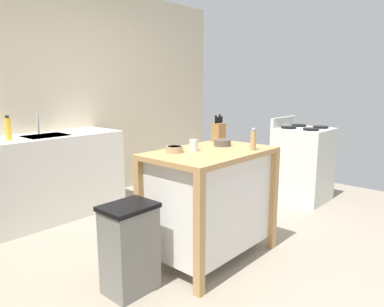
# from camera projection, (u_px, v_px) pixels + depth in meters

# --- Properties ---
(ground_plane) EXTENTS (6.24, 6.24, 0.00)m
(ground_plane) POSITION_uv_depth(u_px,v_px,m) (192.00, 257.00, 3.00)
(ground_plane) COLOR gray
(ground_plane) RESTS_ON ground
(wall_back) EXTENTS (5.24, 0.10, 2.60)m
(wall_back) POSITION_uv_depth(u_px,v_px,m) (55.00, 95.00, 4.13)
(wall_back) COLOR beige
(wall_back) RESTS_ON ground
(kitchen_island) EXTENTS (1.05, 0.67, 0.91)m
(kitchen_island) POSITION_uv_depth(u_px,v_px,m) (210.00, 199.00, 2.93)
(kitchen_island) COLOR tan
(kitchen_island) RESTS_ON ground
(knife_block) EXTENTS (0.11, 0.09, 0.25)m
(knife_block) POSITION_uv_depth(u_px,v_px,m) (219.00, 132.00, 3.28)
(knife_block) COLOR #9E7042
(knife_block) RESTS_ON kitchen_island
(bowl_ceramic_wide) EXTENTS (0.15, 0.15, 0.05)m
(bowl_ceramic_wide) POSITION_uv_depth(u_px,v_px,m) (222.00, 142.00, 3.06)
(bowl_ceramic_wide) COLOR #564C47
(bowl_ceramic_wide) RESTS_ON kitchen_island
(bowl_stoneware_deep) EXTENTS (0.13, 0.13, 0.05)m
(bowl_stoneware_deep) POSITION_uv_depth(u_px,v_px,m) (174.00, 149.00, 2.77)
(bowl_stoneware_deep) COLOR tan
(bowl_stoneware_deep) RESTS_ON kitchen_island
(drinking_cup) EXTENTS (0.07, 0.07, 0.09)m
(drinking_cup) POSITION_uv_depth(u_px,v_px,m) (193.00, 145.00, 2.84)
(drinking_cup) COLOR silver
(drinking_cup) RESTS_ON kitchen_island
(pepper_grinder) EXTENTS (0.04, 0.04, 0.18)m
(pepper_grinder) POSITION_uv_depth(u_px,v_px,m) (253.00, 140.00, 2.86)
(pepper_grinder) COLOR tan
(pepper_grinder) RESTS_ON kitchen_island
(trash_bin) EXTENTS (0.36, 0.28, 0.63)m
(trash_bin) POSITION_uv_depth(u_px,v_px,m) (130.00, 248.00, 2.47)
(trash_bin) COLOR slate
(trash_bin) RESTS_ON ground
(sink_counter) EXTENTS (1.57, 0.60, 0.90)m
(sink_counter) POSITION_uv_depth(u_px,v_px,m) (48.00, 177.00, 3.83)
(sink_counter) COLOR white
(sink_counter) RESTS_ON ground
(sink_faucet) EXTENTS (0.02, 0.02, 0.22)m
(sink_faucet) POSITION_uv_depth(u_px,v_px,m) (38.00, 124.00, 3.82)
(sink_faucet) COLOR #B7BCC1
(sink_faucet) RESTS_ON sink_counter
(bottle_spray_cleaner) EXTENTS (0.06, 0.06, 0.24)m
(bottle_spray_cleaner) POSITION_uv_depth(u_px,v_px,m) (8.00, 129.00, 3.38)
(bottle_spray_cleaner) COLOR yellow
(bottle_spray_cleaner) RESTS_ON sink_counter
(stove) EXTENTS (0.60, 0.60, 1.02)m
(stove) POSITION_uv_depth(u_px,v_px,m) (302.00, 164.00, 4.43)
(stove) COLOR silver
(stove) RESTS_ON ground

